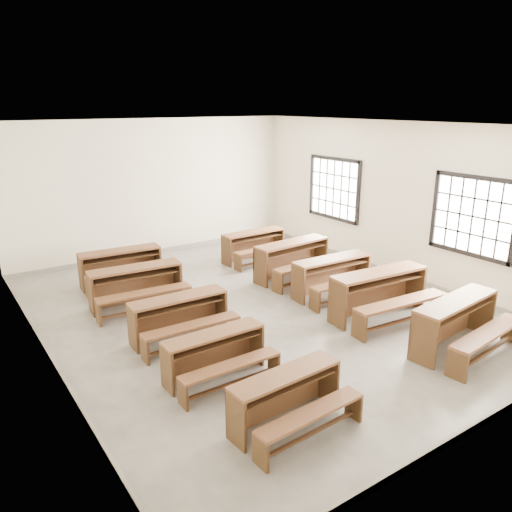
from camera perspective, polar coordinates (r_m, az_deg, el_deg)
room at (r=8.41m, az=0.51°, el=7.57°), size 8.50×8.50×3.20m
desk_set_0 at (r=5.87m, az=3.64°, el=-15.63°), size 1.44×0.80×0.63m
desk_set_1 at (r=6.77m, az=-4.64°, el=-10.90°), size 1.40×0.73×0.63m
desk_set_2 at (r=7.85m, az=-8.66°, el=-6.65°), size 1.55×0.83×0.69m
desk_set_3 at (r=9.20m, az=-13.47°, el=-3.12°), size 1.70×0.98×0.74m
desk_set_4 at (r=10.38m, az=-15.14°, el=-0.97°), size 1.66×0.95×0.72m
desk_set_5 at (r=8.03m, az=22.08°, el=-6.87°), size 1.79×1.06×0.77m
desk_set_6 at (r=8.76m, az=14.05°, el=-3.91°), size 1.87×1.08×0.81m
desk_set_7 at (r=9.59m, az=8.82°, el=-2.02°), size 1.65×0.90×0.73m
desk_set_8 at (r=10.43m, az=4.31°, el=-0.13°), size 1.78×1.01×0.77m
desk_set_9 at (r=11.57m, az=-0.17°, el=1.41°), size 1.55×0.83×0.69m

